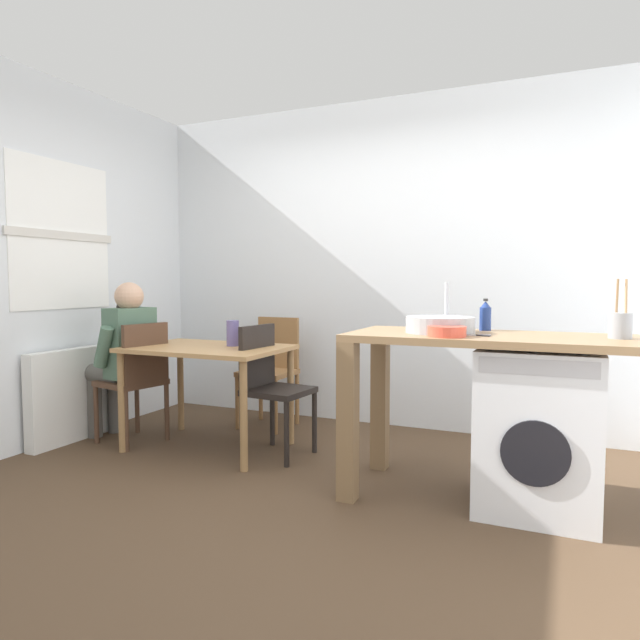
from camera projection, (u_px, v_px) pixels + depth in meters
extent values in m
plane|color=#4C3826|center=(296.00, 494.00, 3.18)|extent=(5.46, 5.46, 0.00)
cube|color=silver|center=(388.00, 264.00, 4.69)|extent=(4.60, 0.10, 2.70)
cube|color=silver|center=(22.00, 261.00, 3.95)|extent=(0.10, 3.80, 2.70)
cube|color=white|center=(62.00, 235.00, 4.19)|extent=(0.01, 0.90, 1.10)
cube|color=beige|center=(62.00, 235.00, 4.19)|extent=(0.02, 0.96, 0.06)
cube|color=white|center=(74.00, 395.00, 4.24)|extent=(0.10, 0.80, 0.70)
cube|color=tan|center=(207.00, 348.00, 4.02)|extent=(1.10, 0.76, 0.03)
cylinder|color=#977045|center=(122.00, 402.00, 3.95)|extent=(0.05, 0.05, 0.71)
cylinder|color=#977045|center=(244.00, 416.00, 3.55)|extent=(0.05, 0.05, 0.71)
cylinder|color=#977045|center=(181.00, 386.00, 4.55)|extent=(0.05, 0.05, 0.71)
cylinder|color=#977045|center=(291.00, 397.00, 4.15)|extent=(0.05, 0.05, 0.71)
cube|color=#4C3323|center=(131.00, 382.00, 4.20)|extent=(0.47, 0.47, 0.04)
cube|color=#4C3323|center=(146.00, 354.00, 4.08)|extent=(0.11, 0.38, 0.45)
cylinder|color=#4C3323|center=(96.00, 413.00, 4.17)|extent=(0.04, 0.04, 0.45)
cylinder|color=#4C3323|center=(137.00, 405.00, 4.47)|extent=(0.04, 0.04, 0.45)
cylinder|color=#4C3323|center=(126.00, 420.00, 3.97)|extent=(0.04, 0.04, 0.45)
cylinder|color=#4C3323|center=(167.00, 411.00, 4.26)|extent=(0.04, 0.04, 0.45)
cube|color=black|center=(279.00, 391.00, 3.87)|extent=(0.44, 0.44, 0.04)
cube|color=black|center=(257.00, 357.00, 3.94)|extent=(0.07, 0.38, 0.45)
cylinder|color=black|center=(314.00, 421.00, 3.95)|extent=(0.04, 0.04, 0.45)
cylinder|color=black|center=(287.00, 433.00, 3.64)|extent=(0.04, 0.04, 0.45)
cylinder|color=black|center=(272.00, 415.00, 4.13)|extent=(0.04, 0.04, 0.45)
cylinder|color=black|center=(242.00, 426.00, 3.82)|extent=(0.04, 0.04, 0.45)
cube|color=olive|center=(268.00, 373.00, 4.64)|extent=(0.41, 0.41, 0.04)
cube|color=olive|center=(278.00, 344.00, 4.79)|extent=(0.38, 0.05, 0.45)
cylinder|color=olive|center=(276.00, 406.00, 4.42)|extent=(0.04, 0.04, 0.45)
cylinder|color=olive|center=(237.00, 402.00, 4.57)|extent=(0.04, 0.04, 0.45)
cylinder|color=olive|center=(297.00, 398.00, 4.74)|extent=(0.04, 0.04, 0.45)
cylinder|color=olive|center=(261.00, 394.00, 4.90)|extent=(0.04, 0.04, 0.45)
cylinder|color=#595651|center=(95.00, 408.00, 4.34)|extent=(0.11, 0.11, 0.45)
cylinder|color=#595651|center=(115.00, 404.00, 4.48)|extent=(0.11, 0.11, 0.45)
cylinder|color=#595651|center=(106.00, 375.00, 4.23)|extent=(0.42, 0.22, 0.14)
cylinder|color=#595651|center=(127.00, 372.00, 4.37)|extent=(0.42, 0.22, 0.14)
cube|color=#4C6B56|center=(130.00, 343.00, 4.18)|extent=(0.26, 0.37, 0.52)
cylinder|color=#4C6B56|center=(104.00, 347.00, 4.02)|extent=(0.20, 0.13, 0.31)
cylinder|color=#4C6B56|center=(152.00, 342.00, 4.36)|extent=(0.20, 0.13, 0.31)
sphere|color=tan|center=(129.00, 296.00, 4.16)|extent=(0.21, 0.21, 0.21)
sphere|color=black|center=(124.00, 307.00, 4.20)|extent=(0.12, 0.12, 0.12)
cube|color=olive|center=(489.00, 338.00, 3.02)|extent=(1.50, 0.68, 0.04)
cube|color=brown|center=(348.00, 421.00, 3.07)|extent=(0.10, 0.10, 0.88)
cube|color=brown|center=(380.00, 401.00, 3.60)|extent=(0.10, 0.10, 0.88)
cube|color=silver|center=(538.00, 429.00, 2.95)|extent=(0.60, 0.60, 0.86)
cylinder|color=black|center=(535.00, 453.00, 2.68)|extent=(0.32, 0.02, 0.32)
cube|color=#B2B2B7|center=(537.00, 367.00, 2.65)|extent=(0.54, 0.01, 0.08)
cylinder|color=#9EA0A5|center=(440.00, 325.00, 3.12)|extent=(0.38, 0.38, 0.09)
cylinder|color=#B2B2B7|center=(447.00, 306.00, 3.28)|extent=(0.02, 0.02, 0.28)
cylinder|color=navy|center=(485.00, 319.00, 3.28)|extent=(0.07, 0.07, 0.13)
cone|color=navy|center=(486.00, 304.00, 3.27)|extent=(0.06, 0.06, 0.04)
cylinder|color=#262626|center=(486.00, 300.00, 3.27)|extent=(0.03, 0.03, 0.01)
cylinder|color=#D84C38|center=(447.00, 331.00, 2.91)|extent=(0.20, 0.20, 0.05)
cylinder|color=maroon|center=(447.00, 329.00, 2.91)|extent=(0.16, 0.16, 0.03)
cylinder|color=gray|center=(620.00, 326.00, 2.81)|extent=(0.11, 0.11, 0.13)
cylinder|color=#99724C|center=(617.00, 297.00, 2.82)|extent=(0.01, 0.04, 0.18)
cylinder|color=#99724C|center=(626.00, 297.00, 2.78)|extent=(0.01, 0.05, 0.18)
cylinder|color=slate|center=(233.00, 333.00, 4.05)|extent=(0.09, 0.09, 0.19)
cube|color=#B2B2B7|center=(476.00, 335.00, 2.95)|extent=(0.15, 0.06, 0.01)
cube|color=#262628|center=(476.00, 335.00, 2.95)|extent=(0.15, 0.06, 0.01)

